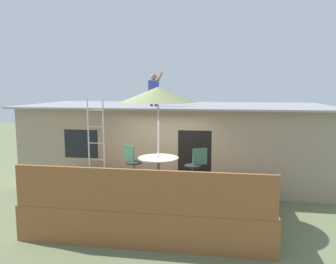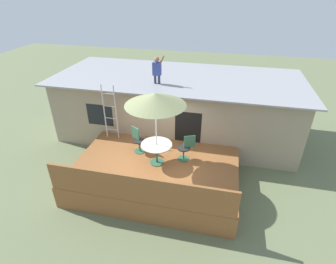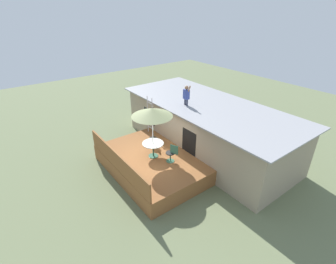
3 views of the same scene
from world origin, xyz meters
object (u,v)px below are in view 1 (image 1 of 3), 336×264
Objects in this scene: patio_chair_right at (195,166)px; step_ladder at (96,135)px; patio_table at (158,163)px; person_figure at (154,87)px; patio_umbrella at (158,95)px; patio_chair_left at (132,162)px.

step_ladder is at bearing -40.17° from patio_chair_right.
person_figure reaches higher than patio_table.
patio_umbrella is 2.15m from patio_chair_left.
step_ladder reaches higher than patio_table.
patio_chair_right is (1.54, -2.14, -2.06)m from person_figure.
patio_chair_right is (1.76, -0.13, 0.00)m from patio_chair_left.
patio_table is 0.94× the size of person_figure.
patio_umbrella is at bearing -30.11° from step_ladder.
patio_chair_left and patio_chair_right have the same top height.
person_figure is at bearing 103.70° from patio_umbrella.
person_figure is at bearing 117.24° from patio_chair_left.
patio_table is 1.02m from patio_chair_left.
patio_umbrella reaches higher than patio_table.
person_figure is at bearing -79.49° from patio_chair_right.
patio_table is 3.28m from person_figure.
patio_chair_left is (-0.85, 0.56, -1.89)m from patio_umbrella.
patio_chair_left is at bearing -29.44° from patio_chair_right.
step_ladder is 1.98× the size of person_figure.
patio_table is 0.41× the size of patio_umbrella.
patio_chair_right reaches higher than patio_table.
patio_chair_left is at bearing 146.51° from patio_table.
patio_table is 1.76m from patio_umbrella.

